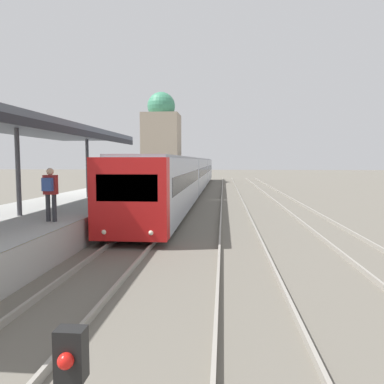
# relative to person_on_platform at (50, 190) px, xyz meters

# --- Properties ---
(platform_canopy) EXTENTS (4.00, 16.44, 3.20)m
(platform_canopy) POSITION_rel_person_on_platform_xyz_m (-1.64, 1.18, 2.08)
(platform_canopy) COLOR #4C515B
(platform_canopy) RESTS_ON station_platform
(person_on_platform) EXTENTS (0.40, 0.40, 1.66)m
(person_on_platform) POSITION_rel_person_on_platform_xyz_m (0.00, 0.00, 0.00)
(person_on_platform) COLOR #2D2D33
(person_on_platform) RESTS_ON station_platform
(train_near) EXTENTS (2.59, 45.14, 3.11)m
(train_near) POSITION_rel_person_on_platform_xyz_m (2.26, 23.18, -0.25)
(train_near) COLOR red
(train_near) RESTS_ON ground_plane
(distant_domed_building) EXTENTS (4.73, 4.73, 11.84)m
(distant_domed_building) POSITION_rel_person_on_platform_xyz_m (-2.86, 38.19, 3.60)
(distant_domed_building) COLOR gray
(distant_domed_building) RESTS_ON ground_plane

